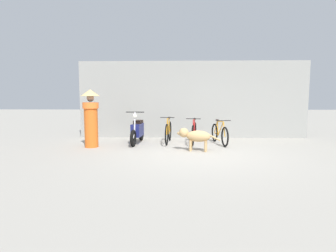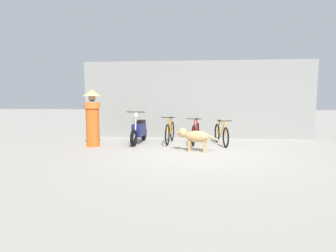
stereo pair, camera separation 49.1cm
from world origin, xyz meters
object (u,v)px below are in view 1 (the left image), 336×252
object	(u,v)px
stray_dog	(195,136)
motorcycle	(137,131)
bicycle_0	(168,132)
person_in_robes	(91,116)
bicycle_1	(194,133)
bicycle_2	(219,134)

from	to	relation	value
stray_dog	motorcycle	bearing A→B (deg)	-23.36
bicycle_0	person_in_robes	bearing A→B (deg)	-65.46
person_in_robes	bicycle_0	bearing A→B (deg)	-119.65
motorcycle	bicycle_1	bearing A→B (deg)	96.57
bicycle_2	motorcycle	size ratio (longest dim) A/B	0.95
motorcycle	person_in_robes	bearing A→B (deg)	-57.41
bicycle_1	stray_dog	xyz separation A→B (m)	(-0.06, -1.31, 0.07)
motorcycle	person_in_robes	world-z (taller)	person_in_robes
motorcycle	person_in_robes	xyz separation A→B (m)	(-1.30, -0.71, 0.55)
motorcycle	stray_dog	size ratio (longest dim) A/B	1.48
stray_dog	person_in_robes	world-z (taller)	person_in_robes
bicycle_1	person_in_robes	size ratio (longest dim) A/B	0.94
bicycle_0	motorcycle	bearing A→B (deg)	-78.32
stray_dog	person_in_robes	xyz separation A→B (m)	(-3.11, 0.50, 0.54)
bicycle_0	bicycle_2	world-z (taller)	bicycle_0
bicycle_2	person_in_robes	bearing A→B (deg)	-88.04
bicycle_2	motorcycle	distance (m)	2.69
bicycle_0	stray_dog	distance (m)	1.56
bicycle_0	motorcycle	distance (m)	1.03
bicycle_0	bicycle_1	xyz separation A→B (m)	(0.85, -0.04, -0.02)
bicycle_0	bicycle_1	world-z (taller)	bicycle_0
bicycle_0	person_in_robes	size ratio (longest dim) A/B	0.94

